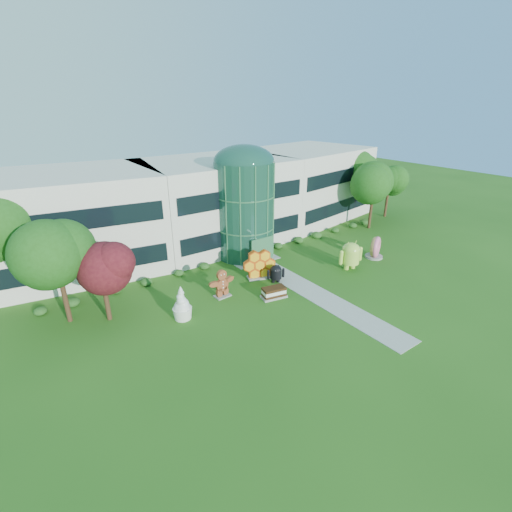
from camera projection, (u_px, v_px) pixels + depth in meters
ground at (326, 300)px, 30.91m from camera, size 140.00×140.00×0.00m
building at (215, 201)px, 42.54m from camera, size 46.00×15.00×9.30m
atrium at (245, 210)px, 37.95m from camera, size 6.00×6.00×9.80m
walkway at (309, 290)px, 32.40m from camera, size 2.40×20.00×0.04m
tree_red at (104, 284)px, 27.03m from camera, size 4.00×4.00×6.00m
trees_backdrop at (239, 215)px, 38.98m from camera, size 52.00×8.00×8.40m
android_green at (351, 254)px, 35.94m from camera, size 3.09×2.34×3.17m
android_black at (276, 272)px, 33.51m from camera, size 2.02×1.69×1.96m
donut at (375, 247)px, 38.64m from camera, size 2.51×1.98×2.35m
gingerbread at (222, 283)px, 30.97m from camera, size 2.76×1.21×2.49m
ice_cream_sandwich at (274, 292)px, 31.08m from camera, size 2.29×1.46×0.95m
honeycomb at (259, 266)px, 34.16m from camera, size 3.41×2.16×2.52m
froyo at (182, 303)px, 27.78m from camera, size 1.66×1.66×2.70m
cupcake at (183, 311)px, 27.96m from camera, size 1.34×1.34×1.45m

